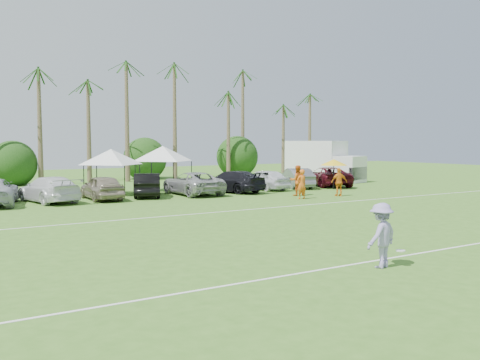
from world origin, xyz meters
TOP-DOWN VIEW (x-y plane):
  - ground at (0.00, 0.00)m, footprint 120.00×120.00m
  - field_lines at (0.00, 8.00)m, footprint 80.00×12.10m
  - palm_tree_4 at (-4.00, 38.00)m, footprint 2.40×2.40m
  - palm_tree_5 at (0.00, 38.00)m, footprint 2.40×2.40m
  - palm_tree_6 at (4.00, 38.00)m, footprint 2.40×2.40m
  - palm_tree_7 at (8.00, 38.00)m, footprint 2.40×2.40m
  - palm_tree_8 at (13.00, 38.00)m, footprint 2.40×2.40m
  - palm_tree_9 at (18.00, 38.00)m, footprint 2.40×2.40m
  - palm_tree_10 at (23.00, 38.00)m, footprint 2.40×2.40m
  - palm_tree_11 at (27.00, 38.00)m, footprint 2.40×2.40m
  - bush_tree_1 at (-6.00, 39.00)m, footprint 4.00×4.00m
  - bush_tree_2 at (6.00, 39.00)m, footprint 4.00×4.00m
  - bush_tree_3 at (16.00, 39.00)m, footprint 4.00×4.00m
  - sideline_player_a at (7.27, 16.62)m, footprint 0.69×0.47m
  - sideline_player_b at (8.29, 18.35)m, footprint 1.18×1.06m
  - sideline_player_c at (10.39, 16.64)m, footprint 1.17×0.78m
  - box_truck at (18.36, 27.23)m, footprint 4.42×7.42m
  - canopy_tent_left at (-1.85, 25.21)m, footprint 4.38×4.38m
  - canopy_tent_right at (2.23, 26.09)m, footprint 4.65×4.65m
  - market_umbrella at (13.49, 20.59)m, footprint 2.01×2.01m
  - frisbee_player at (-2.16, 1.33)m, footprint 1.34×0.90m
  - parked_car_3 at (-6.33, 23.06)m, footprint 3.00×5.50m
  - parked_car_4 at (-3.28, 22.77)m, footprint 1.88×4.48m
  - parked_car_5 at (-0.23, 23.07)m, footprint 3.23×4.85m
  - parked_car_6 at (2.82, 22.61)m, footprint 2.57×5.47m
  - parked_car_7 at (5.86, 22.64)m, footprint 3.49×5.59m
  - parked_car_8 at (8.91, 23.00)m, footprint 2.18×4.58m
  - parked_car_9 at (11.96, 23.07)m, footprint 3.12×4.86m
  - parked_car_10 at (15.00, 23.05)m, footprint 4.19×5.97m

SIDE VIEW (x-z plane):
  - ground at x=0.00m, z-range 0.00..0.00m
  - field_lines at x=0.00m, z-range 0.00..0.01m
  - parked_car_3 at x=-6.33m, z-range 0.00..1.51m
  - parked_car_4 at x=-3.28m, z-range 0.00..1.51m
  - parked_car_5 at x=-0.23m, z-range 0.00..1.51m
  - parked_car_6 at x=2.82m, z-range 0.00..1.51m
  - parked_car_7 at x=5.86m, z-range 0.00..1.51m
  - parked_car_8 at x=8.91m, z-range 0.00..1.51m
  - parked_car_9 at x=11.96m, z-range 0.00..1.51m
  - parked_car_10 at x=15.00m, z-range 0.00..1.51m
  - sideline_player_a at x=7.27m, z-range 0.00..1.83m
  - frisbee_player at x=-2.16m, z-range 0.00..1.83m
  - sideline_player_c at x=10.39m, z-range 0.00..1.84m
  - sideline_player_b at x=8.29m, z-range 0.00..1.99m
  - bush_tree_1 at x=-6.00m, z-range -0.20..3.80m
  - bush_tree_2 at x=6.00m, z-range -0.20..3.80m
  - bush_tree_3 at x=16.00m, z-range -0.20..3.80m
  - box_truck at x=18.36m, z-range 0.13..3.72m
  - market_umbrella at x=13.49m, z-range 0.89..3.12m
  - canopy_tent_left at x=-1.85m, z-range 1.26..4.82m
  - canopy_tent_right at x=2.23m, z-range 1.34..5.10m
  - palm_tree_4 at x=-4.00m, z-range 3.03..11.93m
  - palm_tree_8 at x=13.00m, z-range 3.03..11.93m
  - palm_tree_5 at x=0.00m, z-range 3.40..13.30m
  - palm_tree_9 at x=18.00m, z-range 3.40..13.30m
  - palm_tree_6 at x=4.00m, z-range 3.76..14.66m
  - palm_tree_10 at x=23.00m, z-range 3.76..14.66m
  - palm_tree_7 at x=8.00m, z-range 4.11..16.01m
  - palm_tree_11 at x=27.00m, z-range 4.11..16.01m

